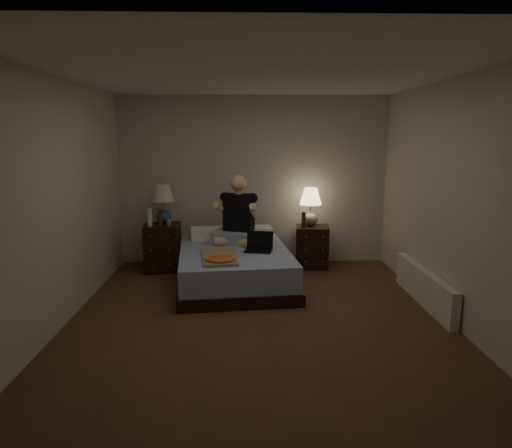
{
  "coord_description": "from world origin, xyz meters",
  "views": [
    {
      "loc": [
        -0.15,
        -4.6,
        1.92
      ],
      "look_at": [
        0.0,
        0.9,
        0.85
      ],
      "focal_mm": 32.0,
      "sensor_mm": 36.0,
      "label": 1
    }
  ],
  "objects_px": {
    "soda_can": "(169,223)",
    "beer_bottle_left": "(161,218)",
    "water_bottle": "(150,217)",
    "nightstand_left": "(163,247)",
    "lamp_right": "(310,207)",
    "laptop": "(258,242)",
    "person": "(238,209)",
    "bed": "(234,267)",
    "pizza_box": "(220,259)",
    "lamp_left": "(163,204)",
    "beer_bottle_right": "(304,220)",
    "radiator": "(424,287)",
    "nightstand_right": "(312,247)"
  },
  "relations": [
    {
      "from": "beer_bottle_right",
      "to": "radiator",
      "type": "distance_m",
      "value": 1.97
    },
    {
      "from": "lamp_left",
      "to": "laptop",
      "type": "bearing_deg",
      "value": -32.53
    },
    {
      "from": "beer_bottle_left",
      "to": "beer_bottle_right",
      "type": "bearing_deg",
      "value": 3.12
    },
    {
      "from": "beer_bottle_left",
      "to": "pizza_box",
      "type": "xyz_separation_m",
      "value": [
        0.89,
        -1.17,
        -0.29
      ]
    },
    {
      "from": "soda_can",
      "to": "beer_bottle_left",
      "type": "relative_size",
      "value": 0.43
    },
    {
      "from": "nightstand_right",
      "to": "beer_bottle_right",
      "type": "height_order",
      "value": "beer_bottle_right"
    },
    {
      "from": "beer_bottle_right",
      "to": "water_bottle",
      "type": "bearing_deg",
      "value": -176.44
    },
    {
      "from": "bed",
      "to": "soda_can",
      "type": "bearing_deg",
      "value": 143.86
    },
    {
      "from": "water_bottle",
      "to": "nightstand_left",
      "type": "bearing_deg",
      "value": 41.73
    },
    {
      "from": "bed",
      "to": "person",
      "type": "xyz_separation_m",
      "value": [
        0.04,
        0.4,
        0.7
      ]
    },
    {
      "from": "water_bottle",
      "to": "laptop",
      "type": "height_order",
      "value": "water_bottle"
    },
    {
      "from": "person",
      "to": "laptop",
      "type": "distance_m",
      "value": 0.66
    },
    {
      "from": "beer_bottle_right",
      "to": "laptop",
      "type": "distance_m",
      "value": 1.03
    },
    {
      "from": "soda_can",
      "to": "water_bottle",
      "type": "bearing_deg",
      "value": 179.44
    },
    {
      "from": "person",
      "to": "pizza_box",
      "type": "distance_m",
      "value": 1.12
    },
    {
      "from": "soda_can",
      "to": "radiator",
      "type": "distance_m",
      "value": 3.43
    },
    {
      "from": "bed",
      "to": "water_bottle",
      "type": "distance_m",
      "value": 1.42
    },
    {
      "from": "pizza_box",
      "to": "beer_bottle_right",
      "type": "bearing_deg",
      "value": 42.75
    },
    {
      "from": "lamp_right",
      "to": "beer_bottle_left",
      "type": "bearing_deg",
      "value": -173.4
    },
    {
      "from": "soda_can",
      "to": "beer_bottle_right",
      "type": "xyz_separation_m",
      "value": [
        1.9,
        0.14,
        0.0
      ]
    },
    {
      "from": "lamp_left",
      "to": "lamp_right",
      "type": "distance_m",
      "value": 2.13
    },
    {
      "from": "beer_bottle_left",
      "to": "pizza_box",
      "type": "distance_m",
      "value": 1.5
    },
    {
      "from": "bed",
      "to": "water_bottle",
      "type": "xyz_separation_m",
      "value": [
        -1.18,
        0.54,
        0.57
      ]
    },
    {
      "from": "water_bottle",
      "to": "soda_can",
      "type": "distance_m",
      "value": 0.27
    },
    {
      "from": "person",
      "to": "nightstand_left",
      "type": "bearing_deg",
      "value": -176.9
    },
    {
      "from": "lamp_right",
      "to": "water_bottle",
      "type": "relative_size",
      "value": 2.24
    },
    {
      "from": "bed",
      "to": "nightstand_left",
      "type": "distance_m",
      "value": 1.24
    },
    {
      "from": "person",
      "to": "radiator",
      "type": "relative_size",
      "value": 0.58
    },
    {
      "from": "nightstand_left",
      "to": "pizza_box",
      "type": "relative_size",
      "value": 0.89
    },
    {
      "from": "nightstand_right",
      "to": "pizza_box",
      "type": "height_order",
      "value": "nightstand_right"
    },
    {
      "from": "beer_bottle_left",
      "to": "person",
      "type": "height_order",
      "value": "person"
    },
    {
      "from": "pizza_box",
      "to": "water_bottle",
      "type": "bearing_deg",
      "value": 126.31
    },
    {
      "from": "person",
      "to": "bed",
      "type": "bearing_deg",
      "value": -79.35
    },
    {
      "from": "lamp_right",
      "to": "pizza_box",
      "type": "relative_size",
      "value": 0.74
    },
    {
      "from": "person",
      "to": "lamp_right",
      "type": "bearing_deg",
      "value": 37.64
    },
    {
      "from": "nightstand_left",
      "to": "beer_bottle_right",
      "type": "relative_size",
      "value": 2.93
    },
    {
      "from": "lamp_right",
      "to": "laptop",
      "type": "height_order",
      "value": "lamp_right"
    },
    {
      "from": "bed",
      "to": "nightstand_left",
      "type": "bearing_deg",
      "value": 141.25
    },
    {
      "from": "nightstand_right",
      "to": "beer_bottle_right",
      "type": "xyz_separation_m",
      "value": [
        -0.15,
        -0.1,
        0.42
      ]
    },
    {
      "from": "soda_can",
      "to": "radiator",
      "type": "bearing_deg",
      "value": -22.74
    },
    {
      "from": "nightstand_left",
      "to": "laptop",
      "type": "height_order",
      "value": "laptop"
    },
    {
      "from": "water_bottle",
      "to": "beer_bottle_right",
      "type": "bearing_deg",
      "value": 3.56
    },
    {
      "from": "bed",
      "to": "laptop",
      "type": "xyz_separation_m",
      "value": [
        0.31,
        -0.09,
        0.35
      ]
    },
    {
      "from": "bed",
      "to": "beer_bottle_left",
      "type": "xyz_separation_m",
      "value": [
        -1.04,
        0.56,
        0.56
      ]
    },
    {
      "from": "beer_bottle_right",
      "to": "person",
      "type": "distance_m",
      "value": 1.0
    },
    {
      "from": "lamp_left",
      "to": "nightstand_left",
      "type": "bearing_deg",
      "value": -93.65
    },
    {
      "from": "radiator",
      "to": "lamp_right",
      "type": "bearing_deg",
      "value": 124.9
    },
    {
      "from": "beer_bottle_left",
      "to": "pizza_box",
      "type": "bearing_deg",
      "value": -52.91
    },
    {
      "from": "pizza_box",
      "to": "lamp_left",
      "type": "bearing_deg",
      "value": 116.95
    },
    {
      "from": "nightstand_right",
      "to": "water_bottle",
      "type": "height_order",
      "value": "water_bottle"
    }
  ]
}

